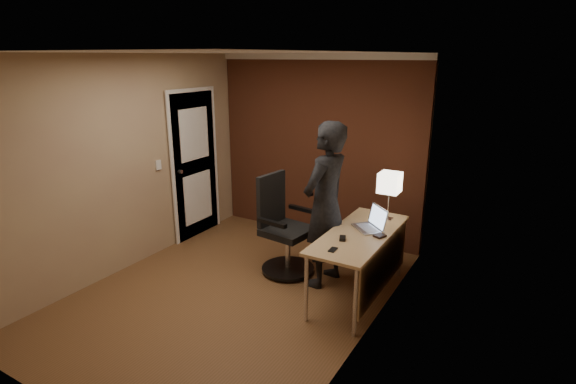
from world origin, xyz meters
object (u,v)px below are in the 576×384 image
object	(u,v)px
desk	(366,246)
mouse	(343,238)
person	(325,205)
laptop	(372,223)
desk_lamp	(390,183)
wallet	(380,236)
office_chair	(283,231)
phone	(333,250)

from	to	relation	value
desk	mouse	world-z (taller)	mouse
desk	person	bearing A→B (deg)	168.09
desk	laptop	world-z (taller)	laptop
desk	desk_lamp	size ratio (longest dim) A/B	2.80
desk_lamp	person	distance (m)	0.74
desk	wallet	size ratio (longest dim) A/B	13.64
laptop	office_chair	bearing A→B (deg)	-176.99
wallet	office_chair	world-z (taller)	office_chair
wallet	office_chair	distance (m)	1.23
desk	person	distance (m)	0.62
laptop	desk	bearing A→B (deg)	-88.53
phone	office_chair	bearing A→B (deg)	141.91
person	mouse	bearing A→B (deg)	52.00
desk	wallet	distance (m)	0.20
desk	phone	bearing A→B (deg)	-103.70
laptop	wallet	distance (m)	0.23
desk	office_chair	xyz separation A→B (m)	(-1.07, 0.12, -0.10)
desk	office_chair	size ratio (longest dim) A/B	1.31
office_chair	person	world-z (taller)	person
desk_lamp	person	xyz separation A→B (m)	(-0.57, -0.41, -0.23)
mouse	phone	xyz separation A→B (m)	(0.02, -0.27, -0.01)
mouse	wallet	bearing A→B (deg)	20.56
laptop	mouse	size ratio (longest dim) A/B	4.18
desk	wallet	xyz separation A→B (m)	(0.14, -0.00, 0.14)
wallet	person	size ratio (longest dim) A/B	0.06
laptop	mouse	bearing A→B (deg)	-108.64
mouse	office_chair	size ratio (longest dim) A/B	0.09
wallet	office_chair	xyz separation A→B (m)	(-1.21, 0.12, -0.23)
laptop	person	xyz separation A→B (m)	(-0.52, -0.06, 0.12)
office_chair	person	bearing A→B (deg)	-0.94
phone	office_chair	distance (m)	1.16
laptop	mouse	distance (m)	0.46
phone	wallet	world-z (taller)	wallet
desk_lamp	person	size ratio (longest dim) A/B	0.29
desk	desk_lamp	bearing A→B (deg)	84.99
laptop	wallet	world-z (taller)	laptop
phone	desk_lamp	bearing A→B (deg)	77.35
phone	person	world-z (taller)	person
person	desk_lamp	bearing A→B (deg)	132.76
wallet	phone	bearing A→B (deg)	-116.90
mouse	office_chair	xyz separation A→B (m)	(-0.91, 0.38, -0.24)
desk	office_chair	distance (m)	1.08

